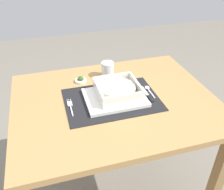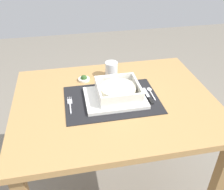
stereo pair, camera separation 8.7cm
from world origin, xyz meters
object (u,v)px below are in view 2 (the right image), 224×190
(drinking_glass, at_px, (111,70))
(bread_knife, at_px, (143,97))
(dining_table, at_px, (115,117))
(fork, at_px, (70,104))
(porridge_bowl, at_px, (118,91))
(butter_knife, at_px, (148,97))
(condiment_saucer, at_px, (84,79))
(spoon, at_px, (150,91))

(drinking_glass, bearing_deg, bread_knife, -64.36)
(dining_table, relative_size, fork, 7.24)
(porridge_bowl, bearing_deg, butter_knife, -10.67)
(condiment_saucer, bearing_deg, porridge_bowl, -54.08)
(porridge_bowl, xyz_separation_m, spoon, (0.17, 0.02, -0.03))
(fork, relative_size, spoon, 1.21)
(drinking_glass, bearing_deg, dining_table, -96.83)
(dining_table, relative_size, drinking_glass, 11.19)
(butter_knife, xyz_separation_m, condiment_saucer, (-0.29, 0.22, 0.00))
(porridge_bowl, relative_size, spoon, 1.80)
(porridge_bowl, height_order, drinking_glass, drinking_glass)
(bread_knife, bearing_deg, drinking_glass, 118.14)
(bread_knife, relative_size, drinking_glass, 1.59)
(butter_knife, height_order, drinking_glass, drinking_glass)
(dining_table, distance_m, condiment_saucer, 0.27)
(porridge_bowl, bearing_deg, drinking_glass, 87.60)
(fork, bearing_deg, condiment_saucer, 67.06)
(spoon, distance_m, bread_knife, 0.06)
(porridge_bowl, xyz_separation_m, bread_knife, (0.12, -0.02, -0.04))
(butter_knife, relative_size, bread_knife, 1.02)
(porridge_bowl, bearing_deg, bread_knife, -10.27)
(porridge_bowl, distance_m, drinking_glass, 0.21)
(spoon, distance_m, condiment_saucer, 0.36)
(butter_knife, bearing_deg, drinking_glass, 119.92)
(bread_knife, bearing_deg, butter_knife, -10.13)
(butter_knife, bearing_deg, condiment_saucer, 142.18)
(spoon, height_order, condiment_saucer, condiment_saucer)
(porridge_bowl, relative_size, bread_knife, 1.45)
(drinking_glass, distance_m, condiment_saucer, 0.16)
(fork, relative_size, butter_knife, 0.95)
(drinking_glass, xyz_separation_m, condiment_saucer, (-0.15, -0.01, -0.03))
(butter_knife, bearing_deg, fork, 177.58)
(butter_knife, height_order, condiment_saucer, condiment_saucer)
(bread_knife, relative_size, condiment_saucer, 2.24)
(porridge_bowl, bearing_deg, spoon, 7.04)
(fork, bearing_deg, drinking_glass, 42.36)
(dining_table, xyz_separation_m, fork, (-0.21, 0.00, 0.12))
(dining_table, height_order, drinking_glass, drinking_glass)
(fork, distance_m, butter_knife, 0.37)
(porridge_bowl, height_order, butter_knife, porridge_bowl)
(fork, height_order, condiment_saucer, condiment_saucer)
(dining_table, xyz_separation_m, drinking_glass, (0.03, 0.22, 0.15))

